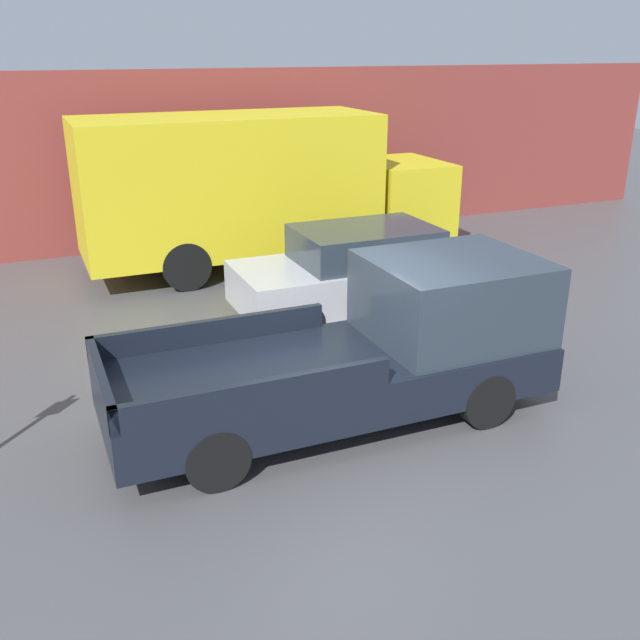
{
  "coord_description": "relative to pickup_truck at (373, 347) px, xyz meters",
  "views": [
    {
      "loc": [
        -3.6,
        -7.34,
        4.57
      ],
      "look_at": [
        0.01,
        1.17,
        0.99
      ],
      "focal_mm": 40.0,
      "sensor_mm": 36.0,
      "label": 1
    }
  ],
  "objects": [
    {
      "name": "delivery_truck",
      "position": [
        0.73,
        7.01,
        0.82
      ],
      "size": [
        8.1,
        2.42,
        3.24
      ],
      "color": "gold",
      "rests_on": "ground"
    },
    {
      "name": "building_wall",
      "position": [
        -0.34,
        9.42,
        1.11
      ],
      "size": [
        28.0,
        0.15,
        4.06
      ],
      "color": "brown",
      "rests_on": "ground"
    },
    {
      "name": "car",
      "position": [
        1.45,
        3.39,
        -0.12
      ],
      "size": [
        4.38,
        1.91,
        1.59
      ],
      "color": "#B7BABF",
      "rests_on": "ground"
    },
    {
      "name": "pickup_truck",
      "position": [
        0.0,
        0.0,
        0.0
      ],
      "size": [
        5.68,
        2.08,
        1.98
      ],
      "color": "black",
      "rests_on": "ground"
    },
    {
      "name": "ground_plane",
      "position": [
        -0.34,
        -0.17,
        -0.92
      ],
      "size": [
        60.0,
        60.0,
        0.0
      ],
      "primitive_type": "plane",
      "color": "#4C4C4F"
    }
  ]
}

